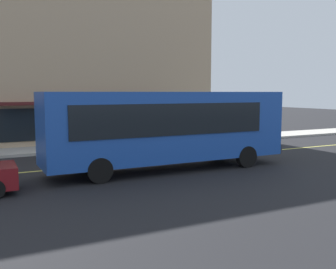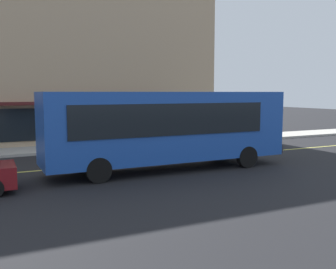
# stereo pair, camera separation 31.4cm
# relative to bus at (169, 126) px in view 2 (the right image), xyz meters

# --- Properties ---
(ground) EXTENTS (120.00, 120.00, 0.00)m
(ground) POSITION_rel_bus_xyz_m (-2.08, 2.32, -1.99)
(ground) COLOR black
(sidewalk) EXTENTS (80.00, 2.88, 0.15)m
(sidewalk) POSITION_rel_bus_xyz_m (-2.08, 8.11, -1.91)
(sidewalk) COLOR #B2ADA3
(sidewalk) RESTS_ON ground
(lane_centre_stripe) EXTENTS (36.00, 0.16, 0.01)m
(lane_centre_stripe) POSITION_rel_bus_xyz_m (-2.08, 2.32, -1.98)
(lane_centre_stripe) COLOR #D8D14C
(lane_centre_stripe) RESTS_ON ground
(storefront_building) EXTENTS (27.60, 12.40, 14.46)m
(storefront_building) POSITION_rel_bus_xyz_m (-5.33, 15.44, 5.24)
(storefront_building) COLOR tan
(storefront_building) RESTS_ON ground
(bus) EXTENTS (11.13, 2.60, 3.50)m
(bus) POSITION_rel_bus_xyz_m (0.00, 0.00, 0.00)
(bus) COLOR #1E4CAD
(bus) RESTS_ON ground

